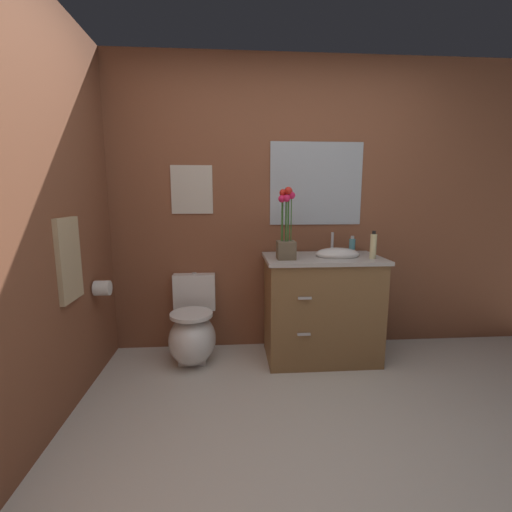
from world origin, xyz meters
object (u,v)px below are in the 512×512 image
at_px(flower_vase, 286,233).
at_px(toilet_paper_roll, 102,288).
at_px(wall_poster, 192,190).
at_px(wall_mirror, 316,184).
at_px(vanity_cabinet, 322,306).
at_px(toilet, 193,332).
at_px(hanging_towel, 69,260).
at_px(soap_bottle, 373,246).
at_px(lotion_bottle, 352,246).

height_order(flower_vase, toilet_paper_roll, flower_vase).
relative_size(wall_poster, wall_mirror, 0.50).
bearing_deg(vanity_cabinet, toilet, 178.58).
bearing_deg(wall_poster, hanging_towel, -129.33).
bearing_deg(hanging_towel, soap_bottle, 11.39).
bearing_deg(hanging_towel, toilet, 39.60).
height_order(vanity_cabinet, toilet_paper_roll, vanity_cabinet).
bearing_deg(wall_poster, lotion_bottle, -7.46).
distance_m(wall_mirror, hanging_towel, 1.99).
distance_m(soap_bottle, wall_poster, 1.55).
bearing_deg(flower_vase, toilet_paper_roll, -176.34).
relative_size(vanity_cabinet, wall_poster, 2.59).
relative_size(flower_vase, wall_mirror, 0.69).
height_order(hanging_towel, toilet_paper_roll, hanging_towel).
height_order(toilet, wall_mirror, wall_mirror).
bearing_deg(vanity_cabinet, hanging_towel, -162.92).
bearing_deg(vanity_cabinet, flower_vase, -165.51).
height_order(vanity_cabinet, lotion_bottle, vanity_cabinet).
bearing_deg(wall_mirror, wall_poster, 180.00).
relative_size(toilet, lotion_bottle, 4.54).
relative_size(vanity_cabinet, hanging_towel, 2.01).
bearing_deg(wall_poster, vanity_cabinet, -15.42).
height_order(soap_bottle, lotion_bottle, soap_bottle).
xyz_separation_m(hanging_towel, toilet_paper_roll, (0.06, 0.37, -0.28)).
height_order(wall_poster, hanging_towel, wall_poster).
xyz_separation_m(vanity_cabinet, soap_bottle, (0.36, -0.11, 0.52)).
distance_m(soap_bottle, toilet_paper_roll, 2.08).
bearing_deg(flower_vase, wall_mirror, 50.01).
bearing_deg(toilet, toilet_paper_roll, -162.57).
xyz_separation_m(vanity_cabinet, flower_vase, (-0.32, -0.08, 0.63)).
height_order(flower_vase, hanging_towel, flower_vase).
bearing_deg(hanging_towel, wall_mirror, 25.47).
distance_m(soap_bottle, wall_mirror, 0.73).
bearing_deg(toilet_paper_roll, soap_bottle, 1.63).
bearing_deg(wall_poster, soap_bottle, -15.82).
relative_size(soap_bottle, toilet_paper_roll, 1.97).
bearing_deg(lotion_bottle, vanity_cabinet, -156.89).
relative_size(toilet, wall_poster, 1.71).
bearing_deg(soap_bottle, wall_poster, 164.18).
height_order(vanity_cabinet, wall_mirror, wall_mirror).
bearing_deg(wall_mirror, toilet, -165.87).
xyz_separation_m(wall_poster, wall_mirror, (1.06, 0.00, 0.05)).
height_order(soap_bottle, wall_poster, wall_poster).
relative_size(lotion_bottle, toilet_paper_roll, 1.38).
bearing_deg(soap_bottle, wall_mirror, 132.16).
bearing_deg(toilet_paper_roll, wall_mirror, 15.36).
relative_size(soap_bottle, lotion_bottle, 1.43).
xyz_separation_m(toilet, hanging_towel, (-0.68, -0.56, 0.72)).
height_order(lotion_bottle, wall_poster, wall_poster).
distance_m(lotion_bottle, toilet_paper_roll, 2.01).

